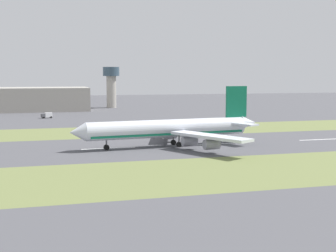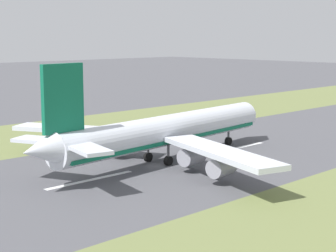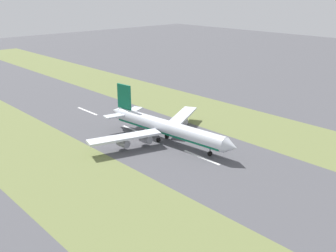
# 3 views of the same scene
# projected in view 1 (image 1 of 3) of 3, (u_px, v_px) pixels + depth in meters

# --- Properties ---
(ground_plane) EXTENTS (800.00, 800.00, 0.00)m
(ground_plane) POSITION_uv_depth(u_px,v_px,m) (180.00, 145.00, 160.84)
(ground_plane) COLOR #4C4C51
(grass_median_west) EXTENTS (40.00, 600.00, 0.01)m
(grass_median_west) POSITION_uv_depth(u_px,v_px,m) (231.00, 171.00, 117.71)
(grass_median_west) COLOR olive
(grass_median_west) RESTS_ON ground
(grass_median_east) EXTENTS (40.00, 600.00, 0.01)m
(grass_median_east) POSITION_uv_depth(u_px,v_px,m) (150.00, 130.00, 203.97)
(grass_median_east) COLOR olive
(grass_median_east) RESTS_ON ground
(centreline_dash_near) EXTENTS (1.20, 18.00, 0.01)m
(centreline_dash_near) POSITION_uv_depth(u_px,v_px,m) (321.00, 139.00, 175.44)
(centreline_dash_near) COLOR silver
(centreline_dash_near) RESTS_ON ground
(centreline_dash_mid) EXTENTS (1.20, 18.00, 0.01)m
(centreline_dash_mid) POSITION_uv_depth(u_px,v_px,m) (222.00, 144.00, 164.91)
(centreline_dash_mid) COLOR silver
(centreline_dash_mid) RESTS_ON ground
(centreline_dash_far) EXTENTS (1.20, 18.00, 0.01)m
(centreline_dash_far) POSITION_uv_depth(u_px,v_px,m) (109.00, 148.00, 154.38)
(centreline_dash_far) COLOR silver
(centreline_dash_far) RESTS_ON ground
(airplane_main_jet) EXTENTS (63.83, 67.22, 20.20)m
(airplane_main_jet) POSITION_uv_depth(u_px,v_px,m) (173.00, 129.00, 158.34)
(airplane_main_jet) COLOR silver
(airplane_main_jet) RESTS_ON ground
(control_tower) EXTENTS (12.00, 12.00, 29.79)m
(control_tower) POSITION_uv_depth(u_px,v_px,m) (111.00, 83.00, 342.09)
(control_tower) COLOR #A39E93
(control_tower) RESTS_ON ground
(service_truck) EXTENTS (4.01, 6.38, 3.10)m
(service_truck) POSITION_uv_depth(u_px,v_px,m) (47.00, 115.00, 261.53)
(service_truck) COLOR #4C4C51
(service_truck) RESTS_ON ground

